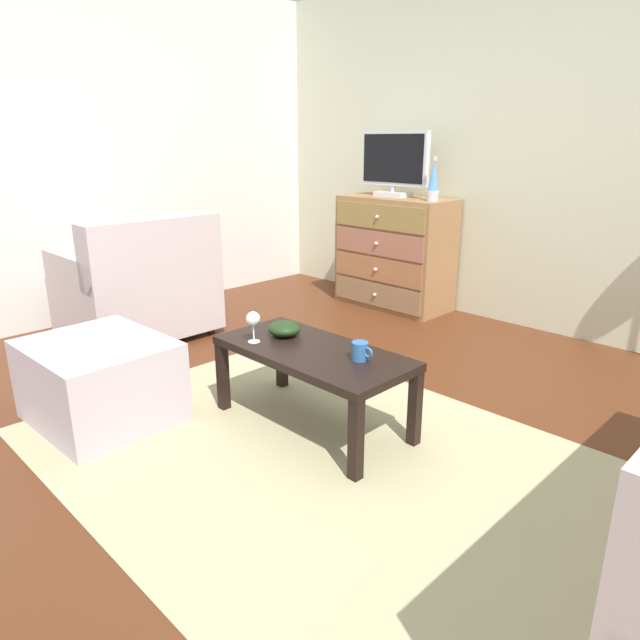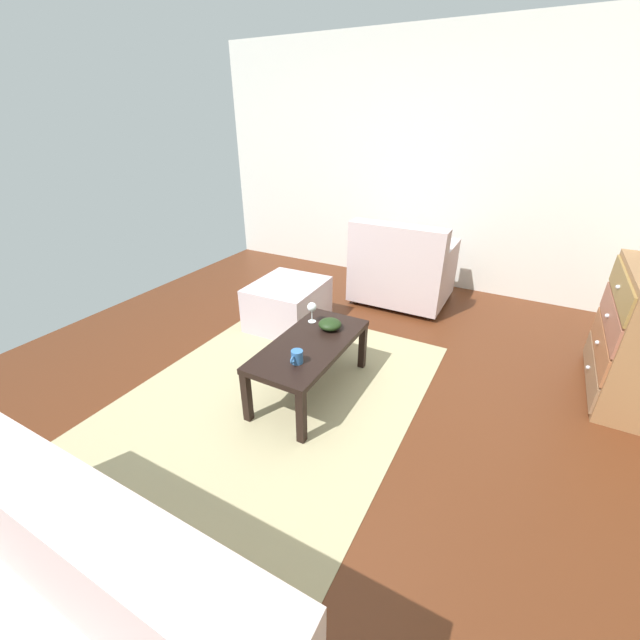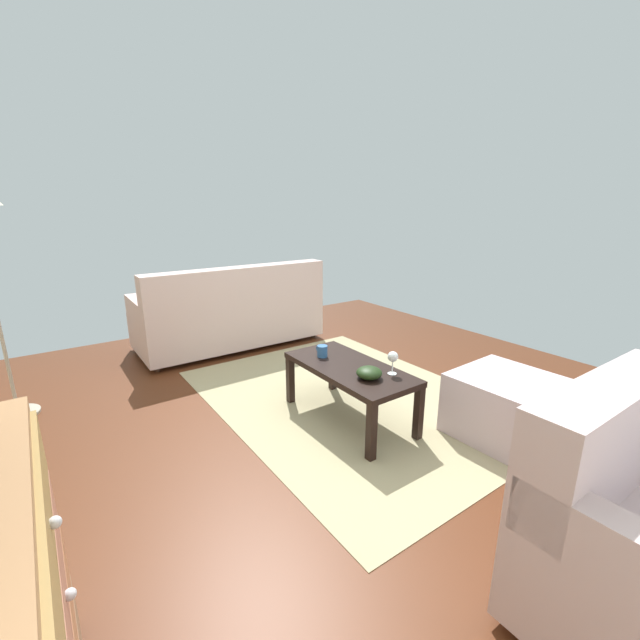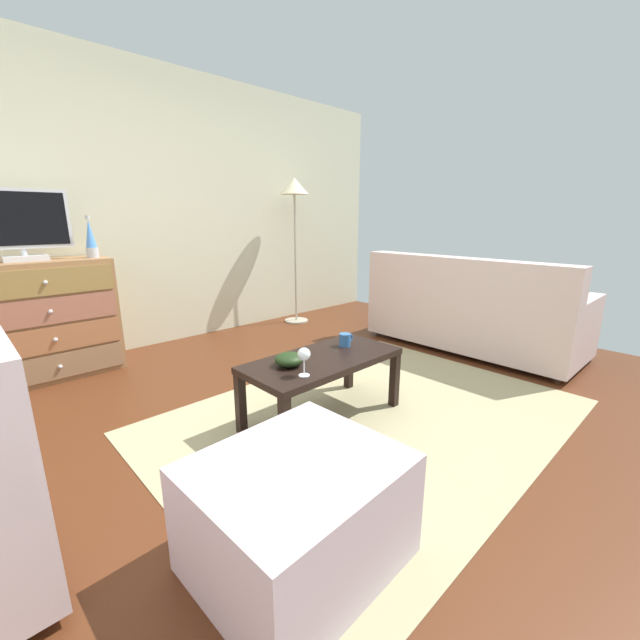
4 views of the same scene
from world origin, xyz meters
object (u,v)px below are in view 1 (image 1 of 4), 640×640
(tv, at_px, (394,163))
(armchair, at_px, (140,289))
(dresser, at_px, (394,253))
(mug, at_px, (360,351))
(lava_lamp, at_px, (433,182))
(ottoman, at_px, (100,381))
(wine_glass, at_px, (253,320))
(coffee_table, at_px, (313,359))
(bowl_decorative, at_px, (285,329))

(tv, height_order, armchair, tv)
(dresser, distance_m, mug, 2.35)
(tv, xyz_separation_m, lava_lamp, (0.44, -0.07, -0.13))
(ottoman, bearing_deg, wine_glass, 46.74)
(tv, bearing_deg, mug, -55.03)
(coffee_table, relative_size, armchair, 1.05)
(dresser, height_order, bowl_decorative, dresser)
(mug, distance_m, ottoman, 1.33)
(dresser, bearing_deg, mug, -55.83)
(dresser, distance_m, tv, 0.73)
(lava_lamp, relative_size, ottoman, 0.47)
(bowl_decorative, distance_m, ottoman, 0.96)
(lava_lamp, bearing_deg, wine_glass, -78.86)
(wine_glass, height_order, bowl_decorative, wine_glass)
(armchair, bearing_deg, bowl_decorative, -1.12)
(coffee_table, distance_m, bowl_decorative, 0.26)
(wine_glass, height_order, ottoman, wine_glass)
(lava_lamp, xyz_separation_m, armchair, (-1.13, -1.89, -0.70))
(lava_lamp, bearing_deg, dresser, 173.44)
(dresser, xyz_separation_m, ottoman, (0.26, -2.71, -0.25))
(dresser, height_order, armchair, dresser)
(ottoman, bearing_deg, lava_lamp, 87.38)
(tv, distance_m, coffee_table, 2.46)
(dresser, relative_size, coffee_table, 0.97)
(wine_glass, xyz_separation_m, mug, (0.53, 0.19, -0.07))
(wine_glass, bearing_deg, ottoman, -133.26)
(tv, bearing_deg, wine_glass, -68.59)
(tv, xyz_separation_m, armchair, (-0.70, -1.96, -0.83))
(dresser, height_order, mug, dresser)
(dresser, xyz_separation_m, wine_glass, (0.79, -2.14, 0.07))
(coffee_table, xyz_separation_m, armchair, (-1.82, 0.06, 0.00))
(dresser, bearing_deg, wine_glass, -69.70)
(coffee_table, xyz_separation_m, mug, (0.26, 0.05, 0.10))
(tv, bearing_deg, lava_lamp, -8.79)
(lava_lamp, relative_size, coffee_table, 0.33)
(mug, xyz_separation_m, armchair, (-2.07, 0.01, -0.09))
(wine_glass, relative_size, armchair, 0.17)
(mug, xyz_separation_m, ottoman, (-1.06, -0.76, -0.24))
(coffee_table, relative_size, wine_glass, 6.30)
(coffee_table, bearing_deg, bowl_decorative, 172.44)
(lava_lamp, xyz_separation_m, ottoman, (-0.12, -2.66, -0.86))
(coffee_table, height_order, armchair, armchair)
(tv, distance_m, armchair, 2.24)
(wine_glass, height_order, mug, wine_glass)
(coffee_table, bearing_deg, lava_lamp, 109.35)
(tv, relative_size, ottoman, 0.93)
(lava_lamp, distance_m, ottoman, 2.80)
(bowl_decorative, relative_size, armchair, 0.18)
(mug, height_order, bowl_decorative, mug)
(wine_glass, distance_m, ottoman, 0.84)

